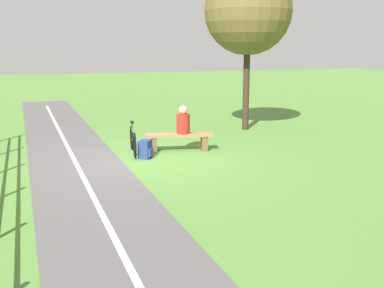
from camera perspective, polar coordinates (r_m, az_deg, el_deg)
The scene contains 8 objects.
ground_plane at distance 11.35m, azimuth -6.63°, elevation -2.04°, with size 80.00×80.00×0.00m, color #548438.
paved_path at distance 7.30m, azimuth -10.30°, elevation -10.01°, with size 2.13×36.00×0.02m, color #565454.
path_centre_line at distance 7.30m, azimuth -10.30°, elevation -9.94°, with size 0.10×32.00×0.00m, color silver.
bench at distance 12.26m, azimuth -1.61°, elevation 0.64°, with size 1.85×0.80×0.47m.
person_seated at distance 12.19m, azimuth -1.10°, elevation 2.79°, with size 0.43×0.43×0.74m.
bicycle at distance 12.04m, azimuth -7.30°, elevation 0.43°, with size 0.32×1.67×0.83m.
backpack at distance 11.51m, azimuth -5.78°, elevation -0.66°, with size 0.41×0.42×0.46m.
tree_far_left at distance 15.49m, azimuth 6.93°, elevation 15.99°, with size 2.83×2.83×5.28m.
Camera 1 is at (2.71, 10.68, 2.70)m, focal length 43.17 mm.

